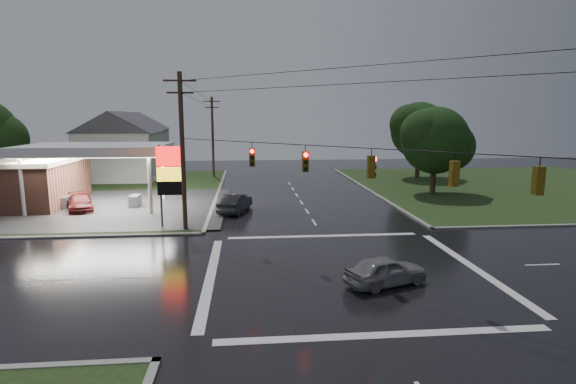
{
  "coord_description": "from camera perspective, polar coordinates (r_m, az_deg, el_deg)",
  "views": [
    {
      "loc": [
        -5.06,
        -22.17,
        8.06
      ],
      "look_at": [
        -2.34,
        7.39,
        3.0
      ],
      "focal_mm": 28.0,
      "sensor_mm": 36.0,
      "label": 1
    }
  ],
  "objects": [
    {
      "name": "utility_pole_nw",
      "position": [
        32.07,
        -13.25,
        5.23
      ],
      "size": [
        2.2,
        0.32,
        11.0
      ],
      "color": "#382619",
      "rests_on": "ground"
    },
    {
      "name": "car_pump",
      "position": [
        42.38,
        -24.9,
        -1.24
      ],
      "size": [
        3.58,
        5.18,
        1.39
      ],
      "primitive_type": "imported",
      "rotation": [
        0.0,
        0.0,
        0.38
      ],
      "color": "#4C1113",
      "rests_on": "ground"
    },
    {
      "name": "utility_pole_n",
      "position": [
        60.39,
        -9.54,
        7.08
      ],
      "size": [
        2.2,
        0.32,
        10.5
      ],
      "color": "#382619",
      "rests_on": "ground"
    },
    {
      "name": "gas_station",
      "position": [
        47.0,
        -31.24,
        1.53
      ],
      "size": [
        26.2,
        18.0,
        5.6
      ],
      "color": "#2D2D2D",
      "rests_on": "ground"
    },
    {
      "name": "tree_ne_near",
      "position": [
        48.23,
        18.33,
        6.22
      ],
      "size": [
        7.99,
        6.8,
        8.98
      ],
      "color": "black",
      "rests_on": "ground"
    },
    {
      "name": "grass_nw",
      "position": [
        53.14,
        -28.39,
        -0.18
      ],
      "size": [
        36.0,
        36.0,
        0.08
      ],
      "primitive_type": "cube",
      "color": "black",
      "rests_on": "ground"
    },
    {
      "name": "grass_ne",
      "position": [
        57.88,
        27.27,
        0.63
      ],
      "size": [
        36.0,
        36.0,
        0.08
      ],
      "primitive_type": "cube",
      "color": "black",
      "rests_on": "ground"
    },
    {
      "name": "car_north",
      "position": [
        38.25,
        -6.73,
        -1.36
      ],
      "size": [
        3.0,
        5.04,
        1.57
      ],
      "primitive_type": "imported",
      "rotation": [
        0.0,
        0.0,
        2.84
      ],
      "color": "black",
      "rests_on": "ground"
    },
    {
      "name": "pylon_sign",
      "position": [
        33.37,
        -14.61,
        2.39
      ],
      "size": [
        2.0,
        0.35,
        6.0
      ],
      "color": "#59595E",
      "rests_on": "ground"
    },
    {
      "name": "house_near",
      "position": [
        60.42,
        -20.6,
        5.59
      ],
      "size": [
        11.05,
        8.48,
        8.6
      ],
      "color": "silver",
      "rests_on": "ground"
    },
    {
      "name": "ground",
      "position": [
        24.13,
        7.27,
        -9.92
      ],
      "size": [
        120.0,
        120.0,
        0.0
      ],
      "primitive_type": "plane",
      "color": "black",
      "rests_on": "ground"
    },
    {
      "name": "car_crossing",
      "position": [
        22.4,
        12.29,
        -9.74
      ],
      "size": [
        4.45,
        3.01,
        1.41
      ],
      "primitive_type": "imported",
      "rotation": [
        0.0,
        0.0,
        1.93
      ],
      "color": "gray",
      "rests_on": "ground"
    },
    {
      "name": "tree_ne_far",
      "position": [
        60.43,
        16.46,
        7.5
      ],
      "size": [
        8.46,
        7.2,
        9.8
      ],
      "color": "black",
      "rests_on": "ground"
    },
    {
      "name": "traffic_signals",
      "position": [
        22.78,
        7.67,
        5.61
      ],
      "size": [
        26.87,
        26.87,
        1.47
      ],
      "color": "black",
      "rests_on": "ground"
    },
    {
      "name": "house_far",
      "position": [
        72.27,
        -18.88,
        6.26
      ],
      "size": [
        11.05,
        8.48,
        8.6
      ],
      "color": "silver",
      "rests_on": "ground"
    }
  ]
}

